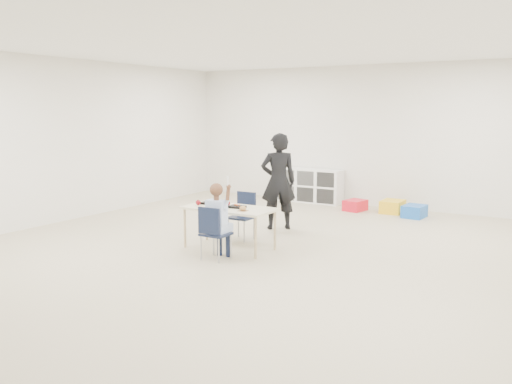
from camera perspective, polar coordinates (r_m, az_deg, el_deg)
The scene contains 16 objects.
room at distance 6.98m, azimuth -0.55°, elevation 4.37°, with size 9.00×9.02×2.80m.
table at distance 7.55m, azimuth -2.81°, elevation -3.79°, with size 1.28×0.64×0.59m.
chair_near at distance 7.02m, azimuth -4.24°, elevation -4.30°, with size 0.34×0.32×0.70m, color #111933, non-canonical shape.
chair_far at distance 8.06m, azimuth -1.57°, elevation -2.58°, with size 0.34×0.32×0.70m, color #111933, non-canonical shape.
child at distance 6.97m, azimuth -4.26°, elevation -2.67°, with size 0.47×0.47×1.11m, color #BCD0FF, non-canonical shape.
lunch_tray_near at distance 7.45m, azimuth -2.03°, elevation -1.56°, with size 0.22×0.16×0.03m, color black.
lunch_tray_far at distance 7.76m, azimuth -4.89°, elevation -1.17°, with size 0.22×0.16×0.03m, color black.
milk_carton at distance 7.40m, azimuth -3.39°, elevation -1.36°, with size 0.07×0.07×0.10m, color white.
bread_roll at distance 7.22m, azimuth -1.39°, elevation -1.73°, with size 0.09×0.09×0.07m, color tan.
apple_near at distance 7.60m, azimuth -3.01°, elevation -1.21°, with size 0.07×0.07×0.07m, color maroon.
apple_far at distance 7.70m, azimuth -6.11°, elevation -1.10°, with size 0.07×0.07×0.07m, color maroon.
cubby_shelf at distance 11.41m, azimuth 5.63°, elevation 0.70°, with size 1.40×0.40×0.70m, color white.
adult at distance 8.73m, azimuth 2.36°, elevation 1.12°, with size 0.57×0.37×1.56m, color black.
bin_red at distance 10.58m, azimuth 10.40°, elevation -1.39°, with size 0.33×0.42×0.21m, color red.
bin_yellow at distance 10.50m, azimuth 14.18°, elevation -1.50°, with size 0.38×0.49×0.24m, color yellow.
bin_blue at distance 10.16m, azimuth 16.33°, elevation -1.96°, with size 0.35×0.45×0.22m, color blue.
Camera 1 is at (3.66, -5.93, 1.92)m, focal length 38.00 mm.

